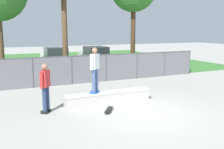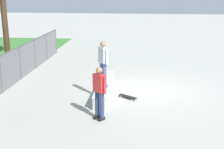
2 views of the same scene
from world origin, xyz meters
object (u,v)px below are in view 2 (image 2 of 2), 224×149
at_px(bystander, 99,91).
at_px(skateboarder, 103,62).
at_px(concrete_ledge, 105,88).
at_px(skateboard, 128,97).

bearing_deg(bystander, skateboarder, 3.76).
xyz_separation_m(concrete_ledge, skateboarder, (-0.59, -0.01, 1.26)).
bearing_deg(skateboard, skateboarder, 100.56).
relative_size(skateboarder, bystander, 1.00).
xyz_separation_m(skateboard, bystander, (-2.14, 0.83, 0.94)).
xyz_separation_m(concrete_ledge, bystander, (-2.56, -0.14, 0.75)).
bearing_deg(skateboard, concrete_ledge, 66.93).
relative_size(skateboard, bystander, 0.42).
bearing_deg(skateboarder, concrete_ledge, 1.24).
height_order(concrete_ledge, skateboard, concrete_ledge).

